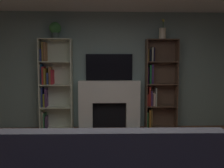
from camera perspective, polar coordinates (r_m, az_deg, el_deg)
The scene contains 7 objects.
wall_back_accent at distance 5.43m, azimuth -0.70°, elevation 3.30°, with size 5.76×0.06×2.62m, color gray.
fireplace at distance 5.35m, azimuth -0.65°, elevation -4.62°, with size 1.48×0.54×1.08m.
tv at distance 5.37m, azimuth -0.68°, elevation 4.05°, with size 1.05×0.06×0.60m, color black.
bookshelf_left at distance 5.42m, azimuth -14.10°, elevation 0.08°, with size 0.71×0.32×2.01m.
bookshelf_right at distance 5.47m, azimuth 10.86°, elevation -0.35°, with size 0.71×0.27×2.01m.
potted_plant at distance 5.40m, azimuth -13.56°, elevation 12.76°, with size 0.26×0.26×0.36m.
vase_with_flowers at distance 5.45m, azimuth 12.09°, elevation 11.90°, with size 0.16×0.16×0.44m.
Camera 1 is at (-0.14, -2.56, 1.48)m, focal length 37.90 mm.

